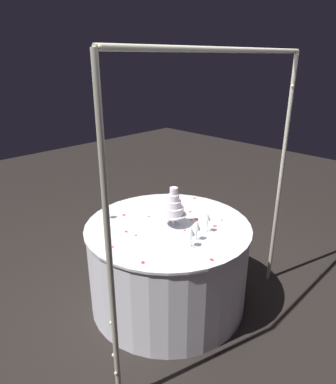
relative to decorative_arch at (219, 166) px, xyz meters
The scene contains 23 objects.
ground_plane 1.53m from the decorative_arch, 90.13° to the right, with size 12.00×12.00×0.00m, color black.
decorative_arch is the anchor object (origin of this frame).
main_table 1.16m from the decorative_arch, 90.13° to the right, with size 1.45×1.45×0.80m.
tiered_cake 0.67m from the decorative_arch, 93.54° to the right, with size 0.22×0.22×0.35m.
wine_glass_0 0.56m from the decorative_arch, 41.52° to the right, with size 0.06×0.06×0.16m.
wine_glass_1 1.16m from the decorative_arch, 72.82° to the right, with size 0.06×0.06×0.18m.
wine_glass_2 0.55m from the decorative_arch, 79.99° to the right, with size 0.06×0.06×0.17m.
wine_glass_3 0.57m from the decorative_arch, 126.11° to the right, with size 0.06×0.06×0.17m.
rose_petal_0 0.68m from the decorative_arch, 31.98° to the left, with size 0.04×0.03×0.00m, color #E02D47.
rose_petal_1 0.99m from the decorative_arch, 63.19° to the right, with size 0.03×0.02×0.00m, color #E02D47.
rose_petal_2 1.16m from the decorative_arch, 130.06° to the right, with size 0.04×0.03×0.00m, color #E02D47.
rose_petal_3 0.81m from the decorative_arch, 122.74° to the right, with size 0.04×0.03×0.00m, color #E02D47.
rose_petal_4 0.79m from the decorative_arch, 150.30° to the right, with size 0.02×0.02×0.00m, color #E02D47.
rose_petal_5 0.80m from the decorative_arch, 116.44° to the right, with size 0.03×0.02×0.00m, color #E02D47.
rose_petal_6 0.87m from the decorative_arch, 21.82° to the right, with size 0.04×0.03×0.00m, color #E02D47.
rose_petal_7 1.02m from the decorative_arch, 43.94° to the right, with size 0.03×0.02×0.00m, color #E02D47.
rose_petal_8 0.99m from the decorative_arch, 89.37° to the right, with size 0.03×0.02×0.00m, color #E02D47.
rose_petal_9 1.15m from the decorative_arch, 81.07° to the right, with size 0.04×0.03×0.00m, color #E02D47.
rose_petal_10 1.16m from the decorative_arch, 67.60° to the right, with size 0.04×0.03×0.00m, color #E02D47.
rose_petal_11 0.91m from the decorative_arch, 121.65° to the right, with size 0.03×0.02×0.00m, color #E02D47.
rose_petal_12 0.73m from the decorative_arch, 142.95° to the right, with size 0.04×0.03×0.00m, color #E02D47.
rose_petal_13 0.73m from the decorative_arch, 94.54° to the right, with size 0.03×0.02×0.00m, color #E02D47.
rose_petal_14 0.91m from the decorative_arch, 60.22° to the right, with size 0.03×0.02×0.00m, color #E02D47.
Camera 1 is at (1.91, 1.89, 2.17)m, focal length 32.22 mm.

